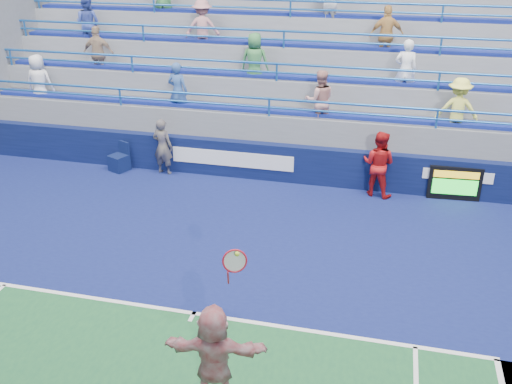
% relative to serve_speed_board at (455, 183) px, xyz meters
% --- Properties ---
extents(ground, '(120.00, 120.00, 0.00)m').
position_rel_serve_speed_board_xyz_m(ground, '(-5.15, -6.35, -0.48)').
color(ground, '#333538').
extents(sponsor_wall, '(18.00, 0.32, 1.10)m').
position_rel_serve_speed_board_xyz_m(sponsor_wall, '(-5.15, 0.15, 0.07)').
color(sponsor_wall, '#091236').
rests_on(sponsor_wall, ground).
extents(bleacher_stand, '(18.00, 5.60, 6.13)m').
position_rel_serve_speed_board_xyz_m(bleacher_stand, '(-5.16, 3.92, 1.06)').
color(bleacher_stand, slate).
rests_on(bleacher_stand, ground).
extents(serve_speed_board, '(1.38, 0.23, 0.95)m').
position_rel_serve_speed_board_xyz_m(serve_speed_board, '(0.00, 0.00, 0.00)').
color(serve_speed_board, black).
rests_on(serve_speed_board, ground).
extents(judge_chair, '(0.65, 0.67, 0.87)m').
position_rel_serve_speed_board_xyz_m(judge_chair, '(-9.60, -0.23, -0.20)').
color(judge_chair, '#0D1842').
rests_on(judge_chair, ground).
extents(tennis_player, '(1.65, 0.71, 2.77)m').
position_rel_serve_speed_board_xyz_m(tennis_player, '(-4.12, -8.28, 0.39)').
color(tennis_player, silver).
rests_on(tennis_player, ground).
extents(line_judge, '(0.66, 0.48, 1.69)m').
position_rel_serve_speed_board_xyz_m(line_judge, '(-8.21, -0.13, 0.37)').
color(line_judge, '#15163B').
rests_on(line_judge, ground).
extents(ball_girl, '(1.05, 0.93, 1.82)m').
position_rel_serve_speed_board_xyz_m(ball_girl, '(-2.03, -0.17, 0.44)').
color(ball_girl, '#AF1416').
rests_on(ball_girl, ground).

